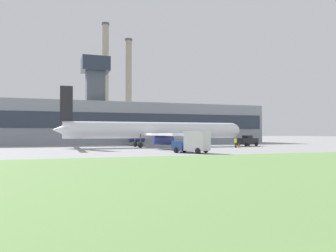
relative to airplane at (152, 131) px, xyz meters
The scene contains 10 objects.
ground_plane 6.45m from the airplane, 117.23° to the right, with size 400.00×400.00×0.00m, color gray.
grass_strip 41.82m from the airplane, 93.63° to the right, with size 240.00×37.00×0.06m.
terminal_building 22.34m from the airplane, 97.37° to the left, with size 72.71×12.90×19.96m.
smokestack_left 59.32m from the airplane, 90.09° to the left, with size 2.65×2.65×40.13m.
smokestack_right 59.62m from the airplane, 82.01° to the left, with size 2.62×2.62×35.54m.
airplane is the anchor object (origin of this frame).
pushback_tug 18.67m from the airplane, ahead, with size 4.38×3.29×2.00m.
baggage_truck 18.40m from the airplane, 90.13° to the right, with size 4.31×4.73×2.67m.
ground_crew_person 14.53m from the airplane, 30.72° to the right, with size 0.53×0.53×1.74m.
traffic_cone_near_nose 15.23m from the airplane, 24.48° to the right, with size 0.47×0.47×0.73m.
Camera 1 is at (-13.33, -49.98, 2.40)m, focal length 35.00 mm.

